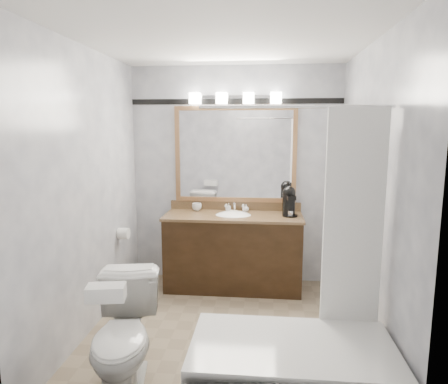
# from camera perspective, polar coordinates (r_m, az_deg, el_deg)

# --- Properties ---
(room) EXTENTS (2.42, 2.62, 2.52)m
(room) POSITION_cam_1_polar(r_m,az_deg,el_deg) (3.37, 0.03, -0.38)
(room) COLOR gray
(room) RESTS_ON ground
(vanity) EXTENTS (1.53, 0.58, 0.97)m
(vanity) POSITION_cam_1_polar(r_m,az_deg,el_deg) (4.55, 1.32, -8.28)
(vanity) COLOR black
(vanity) RESTS_ON ground
(mirror) EXTENTS (1.40, 0.04, 1.10)m
(mirror) POSITION_cam_1_polar(r_m,az_deg,el_deg) (4.61, 1.62, 5.37)
(mirror) COLOR #AC7A4D
(mirror) RESTS_ON room
(vanity_light_bar) EXTENTS (1.02, 0.14, 0.12)m
(vanity_light_bar) POSITION_cam_1_polar(r_m,az_deg,el_deg) (4.56, 1.61, 13.29)
(vanity_light_bar) COLOR silver
(vanity_light_bar) RESTS_ON room
(accent_stripe) EXTENTS (2.40, 0.01, 0.06)m
(accent_stripe) POSITION_cam_1_polar(r_m,az_deg,el_deg) (4.62, 1.67, 12.82)
(accent_stripe) COLOR black
(accent_stripe) RESTS_ON room
(bathtub) EXTENTS (1.30, 0.75, 1.96)m
(bathtub) POSITION_cam_1_polar(r_m,az_deg,el_deg) (2.87, 10.13, -23.28)
(bathtub) COLOR white
(bathtub) RESTS_ON ground
(tp_roll) EXTENTS (0.11, 0.12, 0.12)m
(tp_roll) POSITION_cam_1_polar(r_m,az_deg,el_deg) (4.38, -14.16, -5.76)
(tp_roll) COLOR white
(tp_roll) RESTS_ON room
(toilet) EXTENTS (0.57, 0.83, 0.78)m
(toilet) POSITION_cam_1_polar(r_m,az_deg,el_deg) (2.99, -14.08, -19.50)
(toilet) COLOR white
(toilet) RESTS_ON ground
(tissue_box) EXTENTS (0.25, 0.16, 0.09)m
(tissue_box) POSITION_cam_1_polar(r_m,az_deg,el_deg) (2.57, -16.51, -13.62)
(tissue_box) COLOR white
(tissue_box) RESTS_ON toilet
(coffee_maker) EXTENTS (0.17, 0.21, 0.32)m
(coffee_maker) POSITION_cam_1_polar(r_m,az_deg,el_deg) (4.44, 9.28, -1.20)
(coffee_maker) COLOR black
(coffee_maker) RESTS_ON vanity
(cup_left) EXTENTS (0.14, 0.14, 0.09)m
(cup_left) POSITION_cam_1_polar(r_m,az_deg,el_deg) (4.66, -3.91, -2.13)
(cup_left) COLOR white
(cup_left) RESTS_ON vanity
(soap_bottle_a) EXTENTS (0.05, 0.05, 0.10)m
(soap_bottle_a) POSITION_cam_1_polar(r_m,az_deg,el_deg) (4.60, 0.68, -2.22)
(soap_bottle_a) COLOR white
(soap_bottle_a) RESTS_ON vanity
(soap_bottle_b) EXTENTS (0.08, 0.08, 0.08)m
(soap_bottle_b) POSITION_cam_1_polar(r_m,az_deg,el_deg) (4.60, 3.17, -2.30)
(soap_bottle_b) COLOR white
(soap_bottle_b) RESTS_ON vanity
(soap_bar) EXTENTS (0.09, 0.07, 0.02)m
(soap_bar) POSITION_cam_1_polar(r_m,az_deg,el_deg) (4.56, 1.36, -2.79)
(soap_bar) COLOR #EEE4C4
(soap_bar) RESTS_ON vanity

